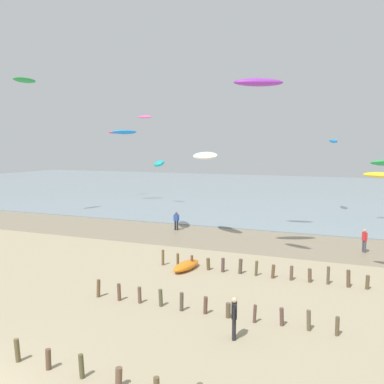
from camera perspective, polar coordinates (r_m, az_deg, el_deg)
The scene contains 17 objects.
wet_sand_strip at distance 34.23m, azimuth 2.75°, elevation -6.41°, with size 120.00×8.21×0.01m, color gray.
sea at distance 71.90m, azimuth 12.93°, elevation 0.23°, with size 160.00×70.00×0.10m, color #7F939E.
groyne_mid at distance 19.20m, azimuth 0.94°, elevation -15.58°, with size 11.62×0.32×0.91m.
groyne_far at distance 24.48m, azimuth 9.51°, elevation -10.70°, with size 12.31×0.35×1.01m.
person_mid_beach at distance 16.76m, azimuth 5.98°, elevation -17.12°, with size 0.30×0.55×1.71m.
person_far_down_beach at distance 36.93m, azimuth -2.23°, elevation -4.01°, with size 0.57×0.22×1.71m.
person_trailing_behind at distance 31.77m, azimuth 23.19°, elevation -6.25°, with size 0.38×0.50×1.71m.
grounded_kite at distance 25.43m, azimuth -0.82°, elevation -10.36°, with size 2.58×0.93×0.52m, color orange.
kite_aloft_0 at distance 60.74m, azimuth -10.79°, elevation 8.26°, with size 1.98×0.63×0.32m, color #E54C99.
kite_aloft_3 at distance 36.19m, azimuth -4.67°, elevation 4.04°, with size 3.05×0.98×0.49m, color #19B2B7.
kite_aloft_4 at distance 47.06m, azimuth -22.59°, elevation 14.39°, with size 2.58×0.83×0.41m, color green.
kite_aloft_8 at distance 25.39m, azimuth 25.03°, elevation 2.22°, with size 1.85×0.59×0.30m, color yellow.
kite_aloft_9 at distance 33.26m, azimuth 1.81°, elevation 5.13°, with size 3.31×1.06×0.53m, color white.
kite_aloft_10 at distance 28.47m, azimuth 9.36°, elevation 15.04°, with size 3.37×1.08×0.54m, color purple.
kite_aloft_11 at distance 50.63m, azimuth -6.65°, elevation 10.52°, with size 1.90×0.61×0.30m, color #E54C99.
kite_aloft_12 at distance 55.29m, azimuth -9.54°, elevation 8.36°, with size 3.23×1.03×0.52m, color #2384D1.
kite_aloft_13 at distance 48.43m, azimuth 19.34°, elevation 6.81°, with size 2.72×0.87×0.44m, color #2384D1.
Camera 1 is at (10.80, -8.05, 7.60)m, focal length 37.74 mm.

